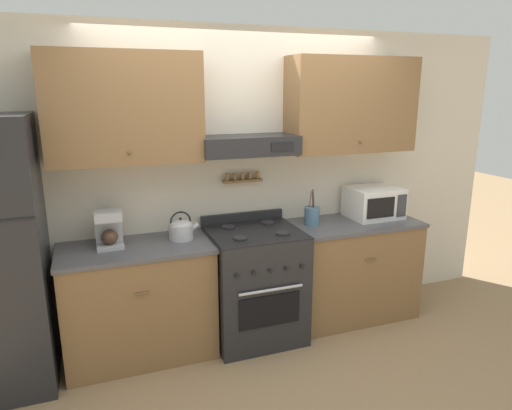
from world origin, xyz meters
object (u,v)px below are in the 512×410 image
tea_kettle (181,229)px  coffee_maker (109,228)px  stove_range (255,284)px  utensil_crock (312,215)px  microwave (374,202)px

tea_kettle → coffee_maker: coffee_maker is taller
tea_kettle → coffee_maker: (-0.54, 0.02, 0.06)m
stove_range → tea_kettle: size_ratio=4.10×
stove_range → utensil_crock: 0.77m
tea_kettle → microwave: size_ratio=0.54×
coffee_maker → microwave: (2.32, -0.01, -0.00)m
stove_range → tea_kettle: bearing=170.6°
coffee_maker → microwave: coffee_maker is taller
stove_range → coffee_maker: bearing=173.9°
stove_range → utensil_crock: utensil_crock is taller
coffee_maker → microwave: bearing=-0.1°
stove_range → coffee_maker: coffee_maker is taller
tea_kettle → coffee_maker: 0.54m
tea_kettle → utensil_crock: utensil_crock is taller
stove_range → microwave: microwave is taller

